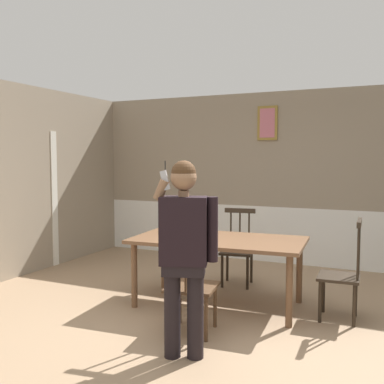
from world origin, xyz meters
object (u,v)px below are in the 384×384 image
(chair_by_doorway, at_px, (191,284))
(person_figure, at_px, (185,246))
(chair_at_table_head, at_px, (343,274))
(chair_near_window, at_px, (238,249))
(dining_table, at_px, (218,245))

(chair_by_doorway, xyz_separation_m, person_figure, (0.17, -0.49, 0.47))
(chair_at_table_head, distance_m, person_figure, 1.91)
(chair_near_window, height_order, chair_at_table_head, chair_at_table_head)
(chair_by_doorway, xyz_separation_m, chair_at_table_head, (1.28, 0.99, 0.00))
(chair_near_window, xyz_separation_m, chair_by_doorway, (0.14, -1.79, 0.01))
(chair_by_doorway, bearing_deg, chair_near_window, 86.07)
(chair_near_window, xyz_separation_m, chair_at_table_head, (1.42, -0.80, 0.01))
(chair_near_window, distance_m, chair_at_table_head, 1.63)
(dining_table, height_order, chair_near_window, chair_near_window)
(dining_table, relative_size, chair_at_table_head, 1.88)
(dining_table, bearing_deg, chair_by_doorway, -85.64)
(dining_table, distance_m, chair_near_window, 0.92)
(dining_table, xyz_separation_m, person_figure, (0.23, -1.38, 0.26))
(chair_at_table_head, bearing_deg, dining_table, 91.76)
(chair_by_doorway, bearing_deg, chair_at_table_head, 29.46)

